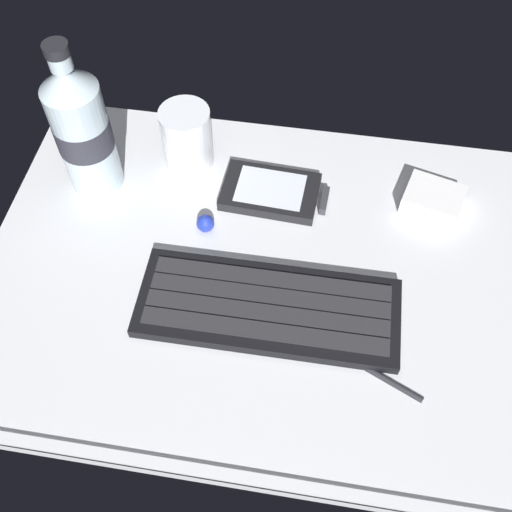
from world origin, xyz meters
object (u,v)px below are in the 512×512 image
water_bottle (82,129)px  keyboard (268,308)px  juice_cup (187,140)px  trackball_mouse (205,223)px  charger_block (433,199)px  stylus_pen (381,375)px  handheld_device (275,192)px

water_bottle → keyboard: bearing=-32.5°
juice_cup → trackball_mouse: (4.40, -10.71, -2.81)cm
charger_block → trackball_mouse: charger_block is taller
charger_block → trackball_mouse: (-27.22, -8.07, -0.10)cm
water_bottle → stylus_pen: size_ratio=2.19×
juice_cup → water_bottle: bearing=-154.7°
keyboard → trackball_mouse: size_ratio=13.22×
keyboard → handheld_device: size_ratio=2.22×
handheld_device → trackball_mouse: size_ratio=5.95×
keyboard → water_bottle: size_ratio=1.40×
handheld_device → charger_block: charger_block is taller
handheld_device → trackball_mouse: trackball_mouse is taller
charger_block → trackball_mouse: 28.39cm
charger_block → keyboard: bearing=-134.7°
handheld_device → charger_block: (19.56, 1.57, 0.47)cm
keyboard → trackball_mouse: (-9.19, 10.13, 0.29)cm
handheld_device → water_bottle: size_ratio=0.63×
handheld_device → trackball_mouse: bearing=-139.7°
water_bottle → handheld_device: bearing=2.4°
trackball_mouse → stylus_pen: size_ratio=0.23×
keyboard → water_bottle: 30.26cm
stylus_pen → handheld_device: bearing=146.9°
keyboard → juice_cup: size_ratio=3.42×
stylus_pen → trackball_mouse: bearing=168.3°
keyboard → charger_block: bearing=45.3°
keyboard → water_bottle: bearing=147.5°
charger_block → trackball_mouse: bearing=-163.5°
trackball_mouse → keyboard: bearing=-47.8°
keyboard → juice_cup: bearing=123.1°
juice_cup → keyboard: bearing=-56.9°
keyboard → stylus_pen: keyboard is taller
keyboard → handheld_device: 16.70cm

